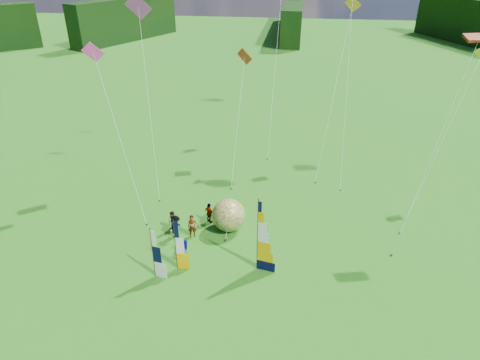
# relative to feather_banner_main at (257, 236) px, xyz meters

# --- Properties ---
(ground) EXTENTS (220.00, 220.00, 0.00)m
(ground) POSITION_rel_feather_banner_main_xyz_m (-0.31, -2.34, -2.54)
(ground) COLOR #237813
(ground) RESTS_ON ground
(treeline_ring) EXTENTS (210.00, 210.00, 8.00)m
(treeline_ring) POSITION_rel_feather_banner_main_xyz_m (-0.31, -2.34, 1.46)
(treeline_ring) COLOR black
(treeline_ring) RESTS_ON ground
(feather_banner_main) EXTENTS (1.36, 0.38, 5.08)m
(feather_banner_main) POSITION_rel_feather_banner_main_xyz_m (0.00, 0.00, 0.00)
(feather_banner_main) COLOR black
(feather_banner_main) RESTS_ON ground
(side_banner_left) EXTENTS (1.02, 0.14, 3.69)m
(side_banner_left) POSITION_rel_feather_banner_main_xyz_m (-5.05, -0.71, -0.70)
(side_banner_left) COLOR #E3A100
(side_banner_left) RESTS_ON ground
(side_banner_far) EXTENTS (1.04, 0.29, 3.54)m
(side_banner_far) POSITION_rel_feather_banner_main_xyz_m (-6.23, -1.60, -0.77)
(side_banner_far) COLOR white
(side_banner_far) RESTS_ON ground
(bol_inflatable) EXTENTS (2.97, 2.97, 2.41)m
(bol_inflatable) POSITION_rel_feather_banner_main_xyz_m (-2.48, 4.07, -1.33)
(bol_inflatable) COLOR navy
(bol_inflatable) RESTS_ON ground
(spectator_a) EXTENTS (0.70, 0.52, 1.74)m
(spectator_a) POSITION_rel_feather_banner_main_xyz_m (-4.87, 2.82, -1.67)
(spectator_a) COLOR #66594C
(spectator_a) RESTS_ON ground
(spectator_b) EXTENTS (0.87, 0.65, 1.61)m
(spectator_b) POSITION_rel_feather_banner_main_xyz_m (-6.42, 3.30, -1.74)
(spectator_b) COLOR #66594C
(spectator_b) RESTS_ON ground
(spectator_c) EXTENTS (0.61, 1.20, 1.77)m
(spectator_c) POSITION_rel_feather_banner_main_xyz_m (-5.99, 2.57, -1.66)
(spectator_c) COLOR #66594C
(spectator_c) RESTS_ON ground
(spectator_d) EXTENTS (1.00, 0.91, 1.65)m
(spectator_d) POSITION_rel_feather_banner_main_xyz_m (-4.03, 4.69, -1.71)
(spectator_d) COLOR #66594C
(spectator_d) RESTS_ON ground
(camp_chair) EXTENTS (0.69, 0.69, 1.05)m
(camp_chair) POSITION_rel_feather_banner_main_xyz_m (-5.09, 0.65, -2.01)
(camp_chair) COLOR #050856
(camp_chair) RESTS_ON ground
(kite_whale) EXTENTS (4.82, 15.29, 21.60)m
(kite_whale) POSITION_rel_feather_banner_main_xyz_m (5.99, 16.83, 8.26)
(kite_whale) COLOR black
(kite_whale) RESTS_ON ground
(kite_rainbow_delta) EXTENTS (7.60, 10.32, 15.77)m
(kite_rainbow_delta) POSITION_rel_feather_banner_main_xyz_m (-9.78, 10.04, 5.34)
(kite_rainbow_delta) COLOR red
(kite_rainbow_delta) RESTS_ON ground
(kite_parafoil) EXTENTS (8.56, 9.92, 15.17)m
(kite_parafoil) POSITION_rel_feather_banner_main_xyz_m (10.83, 5.25, 5.04)
(kite_parafoil) COLOR red
(kite_parafoil) RESTS_ON ground
(small_kite_red) EXTENTS (6.63, 10.77, 10.74)m
(small_kite_red) POSITION_rel_feather_banner_main_xyz_m (-3.16, 13.74, 2.83)
(small_kite_red) COLOR red
(small_kite_red) RESTS_ON ground
(small_kite_orange) EXTENTS (5.44, 10.96, 14.87)m
(small_kite_orange) POSITION_rel_feather_banner_main_xyz_m (5.04, 16.04, 4.90)
(small_kite_orange) COLOR #FBA21F
(small_kite_orange) RESTS_ON ground
(small_kite_yellow) EXTENTS (8.80, 11.47, 12.17)m
(small_kite_yellow) POSITION_rel_feather_banner_main_xyz_m (12.69, 9.49, 3.55)
(small_kite_yellow) COLOR yellow
(small_kite_yellow) RESTS_ON ground
(small_kite_pink) EXTENTS (9.39, 9.64, 12.75)m
(small_kite_pink) POSITION_rel_feather_banner_main_xyz_m (-10.84, 6.19, 3.83)
(small_kite_pink) COLOR #F23BA5
(small_kite_pink) RESTS_ON ground
(small_kite_green) EXTENTS (3.39, 12.62, 16.76)m
(small_kite_green) POSITION_rel_feather_banner_main_xyz_m (-0.50, 21.19, 5.84)
(small_kite_green) COLOR green
(small_kite_green) RESTS_ON ground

